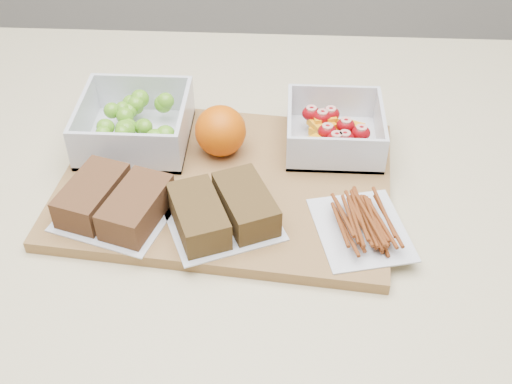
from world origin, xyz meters
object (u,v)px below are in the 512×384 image
(grape_container, at_px, (136,124))
(orange, at_px, (221,131))
(fruit_container, at_px, (334,131))
(pretzel_bag, at_px, (362,222))
(sandwich_bag_center, at_px, (222,210))
(sandwich_bag_left, at_px, (115,202))
(cutting_board, at_px, (226,183))

(grape_container, height_order, orange, orange)
(fruit_container, distance_m, pretzel_bag, 0.17)
(orange, bearing_deg, grape_container, 169.89)
(fruit_container, relative_size, orange, 1.88)
(sandwich_bag_center, bearing_deg, fruit_container, 49.83)
(orange, relative_size, pretzel_bag, 0.47)
(sandwich_bag_center, bearing_deg, sandwich_bag_left, 176.39)
(cutting_board, distance_m, fruit_container, 0.17)
(cutting_board, bearing_deg, sandwich_bag_left, -144.21)
(sandwich_bag_left, relative_size, pretzel_bag, 1.08)
(cutting_board, xyz_separation_m, grape_container, (-0.13, 0.08, 0.03))
(sandwich_bag_left, bearing_deg, fruit_container, 29.98)
(grape_container, height_order, sandwich_bag_left, grape_container)
(sandwich_bag_center, bearing_deg, grape_container, 129.91)
(cutting_board, xyz_separation_m, sandwich_bag_center, (0.00, -0.08, 0.03))
(grape_container, distance_m, fruit_container, 0.27)
(pretzel_bag, bearing_deg, orange, 141.41)
(grape_container, xyz_separation_m, pretzel_bag, (0.30, -0.16, -0.01))
(cutting_board, relative_size, sandwich_bag_center, 2.62)
(orange, height_order, sandwich_bag_center, orange)
(fruit_container, bearing_deg, orange, -170.80)
(grape_container, bearing_deg, sandwich_bag_left, -88.96)
(grape_container, height_order, pretzel_bag, grape_container)
(fruit_container, distance_m, orange, 0.15)
(fruit_container, height_order, sandwich_bag_left, fruit_container)
(cutting_board, bearing_deg, grape_container, 154.69)
(grape_container, distance_m, sandwich_bag_left, 0.15)
(grape_container, relative_size, sandwich_bag_center, 0.90)
(fruit_container, distance_m, sandwich_bag_center, 0.21)
(sandwich_bag_left, bearing_deg, cutting_board, 30.03)
(orange, distance_m, sandwich_bag_center, 0.14)
(cutting_board, distance_m, sandwich_bag_center, 0.09)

